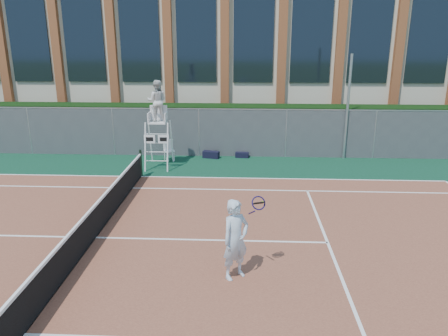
{
  "coord_description": "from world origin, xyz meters",
  "views": [
    {
      "loc": [
        4.11,
        -10.85,
        5.42
      ],
      "look_at": [
        3.44,
        3.0,
        1.19
      ],
      "focal_mm": 35.0,
      "sensor_mm": 36.0,
      "label": 1
    }
  ],
  "objects_px": {
    "umpire_chair": "(157,103)",
    "plastic_chair": "(169,148)",
    "steel_pole": "(348,108)",
    "tennis_player": "(236,239)"
  },
  "relations": [
    {
      "from": "umpire_chair",
      "to": "plastic_chair",
      "type": "relative_size",
      "value": 3.92
    },
    {
      "from": "steel_pole",
      "to": "tennis_player",
      "type": "bearing_deg",
      "value": -114.09
    },
    {
      "from": "steel_pole",
      "to": "plastic_chair",
      "type": "xyz_separation_m",
      "value": [
        -7.95,
        -0.72,
        -1.77
      ]
    },
    {
      "from": "plastic_chair",
      "to": "tennis_player",
      "type": "bearing_deg",
      "value": -71.81
    },
    {
      "from": "steel_pole",
      "to": "plastic_chair",
      "type": "bearing_deg",
      "value": -174.82
    },
    {
      "from": "umpire_chair",
      "to": "plastic_chair",
      "type": "bearing_deg",
      "value": 75.56
    },
    {
      "from": "plastic_chair",
      "to": "tennis_player",
      "type": "height_order",
      "value": "tennis_player"
    },
    {
      "from": "plastic_chair",
      "to": "tennis_player",
      "type": "relative_size",
      "value": 0.5
    },
    {
      "from": "plastic_chair",
      "to": "tennis_player",
      "type": "xyz_separation_m",
      "value": [
        3.23,
        -9.84,
        0.42
      ]
    },
    {
      "from": "steel_pole",
      "to": "tennis_player",
      "type": "relative_size",
      "value": 2.45
    }
  ]
}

